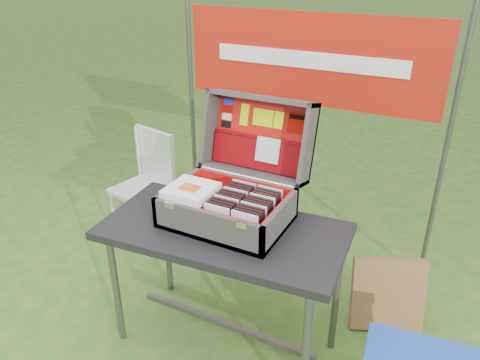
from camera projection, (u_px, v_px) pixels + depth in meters
The scene contains 88 objects.
ground at pixel (223, 342), 2.51m from camera, with size 80.00×80.00×0.00m, color #2E5C1E.
table at pixel (225, 288), 2.35m from camera, with size 1.15×0.57×0.72m, color black, non-canonical shape.
table_top at pixel (224, 231), 2.21m from camera, with size 1.15×0.57×0.04m, color black.
table_leg_fl at pixel (116, 287), 2.39m from camera, with size 0.04×0.04×0.68m, color #59595B.
table_leg_fr at pixel (305, 359), 1.97m from camera, with size 0.04×0.04×0.68m, color #59595B.
table_leg_bl at pixel (167, 243), 2.76m from camera, with size 0.04×0.04×0.68m, color #59595B.
table_leg_br at pixel (336, 296), 2.33m from camera, with size 0.04×0.04×0.68m, color #59595B.
table_brace at pixel (225, 324), 2.46m from camera, with size 1.00×0.03×0.03m, color #59595B.
suitcase at pixel (233, 167), 2.18m from camera, with size 0.57×0.57×0.53m, color #413E3B, non-canonical shape.
suitcase_base_bottom at pixel (227, 220), 2.24m from camera, with size 0.57×0.41×0.02m, color #413E3B.
suitcase_base_wall_front at pixel (206, 227), 2.06m from camera, with size 0.57×0.02×0.15m, color #413E3B.
suitcase_base_wall_back at pixel (245, 191), 2.37m from camera, with size 0.57×0.02×0.15m, color #413E3B.
suitcase_base_wall_left at pixel (179, 195), 2.33m from camera, with size 0.02×0.41×0.15m, color #413E3B.
suitcase_base_wall_right at pixel (280, 221), 2.10m from camera, with size 0.02×0.41×0.15m, color #413E3B.
suitcase_liner_floor at pixel (227, 217), 2.24m from camera, with size 0.52×0.36×0.01m, color red.
suitcase_latch_left at pixel (169, 206), 2.10m from camera, with size 0.05×0.01×0.03m, color silver.
suitcase_latch_right at pixel (242, 225), 1.95m from camera, with size 0.05×0.01×0.03m, color silver.
suitcase_hinge at pixel (246, 177), 2.34m from camera, with size 0.02×0.02×0.51m, color silver.
suitcase_lid_back at pixel (262, 135), 2.42m from camera, with size 0.57×0.41×0.02m, color #413E3B.
suitcase_lid_rim_far at pixel (262, 98), 2.32m from camera, with size 0.57×0.02×0.15m, color #413E3B.
suitcase_lid_rim_near at pixel (253, 173), 2.41m from camera, with size 0.57×0.02×0.15m, color #413E3B.
suitcase_lid_rim_left at pixel (211, 127), 2.47m from camera, with size 0.02×0.41×0.15m, color #413E3B.
suitcase_lid_rim_right at pixel (308, 145), 2.25m from camera, with size 0.02×0.41×0.15m, color #413E3B.
suitcase_lid_liner at pixel (261, 135), 2.41m from camera, with size 0.52×0.36×0.01m, color red.
suitcase_liner_wall_front at pixel (208, 223), 2.07m from camera, with size 0.52×0.01×0.13m, color red.
suitcase_liner_wall_back at pixel (244, 190), 2.35m from camera, with size 0.52×0.01×0.13m, color red.
suitcase_liner_wall_left at pixel (181, 194), 2.31m from camera, with size 0.01×0.36×0.13m, color red.
suitcase_liner_wall_right at pixel (277, 219), 2.10m from camera, with size 0.01×0.36×0.13m, color red.
suitcase_lid_pocket at pixel (258, 153), 2.41m from camera, with size 0.50×0.16×0.03m, color #730509.
suitcase_pocket_edge at pixel (259, 138), 2.39m from camera, with size 0.49×0.02×0.02m, color #730509.
suitcase_pocket_cd at pixel (268, 150), 2.36m from camera, with size 0.13×0.13×0.01m, color silver.
lid_sticker_cc_a at pixel (228, 101), 2.45m from camera, with size 0.06×0.03×0.00m, color #1933B2.
lid_sticker_cc_b at pixel (228, 109), 2.46m from camera, with size 0.06×0.03×0.00m, color #A30700.
lid_sticker_cc_c at pixel (227, 117), 2.47m from camera, with size 0.06×0.03×0.00m, color white.
lid_sticker_cc_d at pixel (226, 124), 2.48m from camera, with size 0.06×0.03×0.00m, color black.
lid_card_neon_tall at pixel (244, 115), 2.42m from camera, with size 0.05×0.11×0.00m, color #BFE606.
lid_card_neon_main at pixel (263, 118), 2.38m from camera, with size 0.11×0.09×0.00m, color #BFE606.
lid_card_neon_small at pixel (279, 120), 2.35m from camera, with size 0.05×0.09×0.00m, color #BFE606.
lid_sticker_band at pixel (298, 123), 2.30m from camera, with size 0.10×0.10×0.00m, color #A30700.
lid_sticker_band_bar at pixel (298, 117), 2.30m from camera, with size 0.09×0.02×0.00m, color black.
cd_left_0 at pixel (217, 220), 2.06m from camera, with size 0.13×0.01×0.14m, color silver.
cd_left_1 at pixel (219, 218), 2.08m from camera, with size 0.13×0.01×0.14m, color black.
cd_left_2 at pixel (222, 216), 2.10m from camera, with size 0.13×0.01×0.14m, color black.
cd_left_3 at pixel (224, 213), 2.12m from camera, with size 0.13×0.01×0.14m, color black.
cd_left_4 at pixel (227, 211), 2.14m from camera, with size 0.13×0.01×0.14m, color silver.
cd_left_5 at pixel (229, 209), 2.15m from camera, with size 0.13×0.01×0.14m, color black.
cd_left_6 at pixel (231, 207), 2.17m from camera, with size 0.13×0.01×0.14m, color black.
cd_left_7 at pixel (234, 205), 2.19m from camera, with size 0.13×0.01×0.14m, color black.
cd_left_8 at pixel (236, 203), 2.21m from camera, with size 0.13×0.01×0.14m, color silver.
cd_left_9 at pixel (238, 201), 2.22m from camera, with size 0.13×0.01×0.14m, color black.
cd_left_10 at pixel (240, 199), 2.24m from camera, with size 0.13×0.01×0.14m, color black.
cd_left_11 at pixel (242, 197), 2.26m from camera, with size 0.13×0.01×0.14m, color black.
cd_left_12 at pixel (244, 195), 2.28m from camera, with size 0.13×0.01×0.14m, color silver.
cd_right_0 at pixel (245, 228), 2.01m from camera, with size 0.13×0.01×0.14m, color silver.
cd_right_1 at pixel (247, 225), 2.03m from camera, with size 0.13×0.01×0.14m, color black.
cd_right_2 at pixel (249, 223), 2.04m from camera, with size 0.13×0.01×0.14m, color black.
cd_right_3 at pixel (251, 221), 2.06m from camera, with size 0.13×0.01×0.14m, color black.
cd_right_4 at pixel (254, 218), 2.08m from camera, with size 0.13×0.01×0.14m, color silver.
cd_right_5 at pixel (256, 216), 2.10m from camera, with size 0.13×0.01×0.14m, color black.
cd_right_6 at pixel (258, 214), 2.11m from camera, with size 0.13×0.01×0.14m, color black.
cd_right_7 at pixel (260, 212), 2.13m from camera, with size 0.13×0.01×0.14m, color black.
cd_right_8 at pixel (262, 209), 2.15m from camera, with size 0.13×0.01×0.14m, color silver.
cd_right_9 at pixel (264, 207), 2.17m from camera, with size 0.13×0.01×0.14m, color black.
cd_right_10 at pixel (266, 205), 2.19m from camera, with size 0.13×0.01×0.14m, color black.
cd_right_11 at pixel (268, 203), 2.20m from camera, with size 0.13×0.01×0.14m, color black.
cd_right_12 at pixel (270, 201), 2.22m from camera, with size 0.13×0.01×0.14m, color silver.
songbook_0 at pixel (191, 193), 2.18m from camera, with size 0.21×0.21×0.01m, color white.
songbook_1 at pixel (191, 192), 2.18m from camera, with size 0.21×0.21×0.01m, color white.
songbook_2 at pixel (191, 191), 2.17m from camera, with size 0.21×0.21×0.01m, color white.
songbook_3 at pixel (191, 190), 2.17m from camera, with size 0.21×0.21×0.01m, color white.
songbook_4 at pixel (191, 189), 2.17m from camera, with size 0.21×0.21×0.01m, color white.
songbook_5 at pixel (191, 188), 2.17m from camera, with size 0.21×0.21×0.01m, color white.
songbook_6 at pixel (191, 187), 2.17m from camera, with size 0.21×0.21×0.01m, color white.
songbook_graphic at pixel (190, 188), 2.16m from camera, with size 0.09×0.07×0.00m, color #D85919.
chair at pixel (143, 191), 3.23m from camera, with size 0.36×0.39×0.79m, color silver, non-canonical shape.
chair_seat at pixel (143, 190), 3.23m from camera, with size 0.36×0.36×0.03m, color silver.
chair_backrest at pixel (155, 155), 3.28m from camera, with size 0.36×0.03×0.38m, color silver.
chair_leg_fl at pixel (114, 220), 3.26m from camera, with size 0.02×0.02×0.40m, color silver.
chair_leg_fr at pixel (149, 230), 3.14m from camera, with size 0.02×0.02×0.40m, color silver.
chair_leg_bl at pixel (142, 201), 3.50m from camera, with size 0.02×0.02×0.40m, color silver.
chair_leg_br at pixel (175, 210), 3.38m from camera, with size 0.02×0.02×0.40m, color silver.
chair_upright_left at pixel (138, 152), 3.35m from camera, with size 0.02×0.02×0.38m, color silver.
chair_upright_right at pixel (173, 160), 3.22m from camera, with size 0.02×0.02×0.38m, color silver.
cardboard_box at pixel (388, 294), 2.55m from camera, with size 0.39×0.06×0.41m, color brown.
banner_post_left at pixel (192, 111), 3.36m from camera, with size 0.03×0.03×1.70m, color #59595B.
banner_post_right at pixel (445, 153), 2.66m from camera, with size 0.03×0.03×1.70m, color #59595B.
banner at pixel (308, 60), 2.80m from camera, with size 1.60×0.01×0.55m, color #A81A0C.
banner_text at pixel (307, 60), 2.79m from camera, with size 1.20×0.00×0.10m, color white.
Camera 1 is at (0.94, -1.62, 1.89)m, focal length 35.00 mm.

